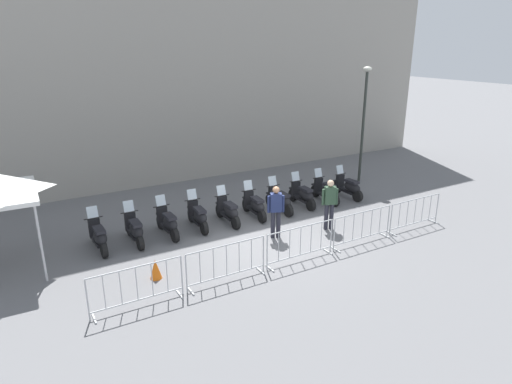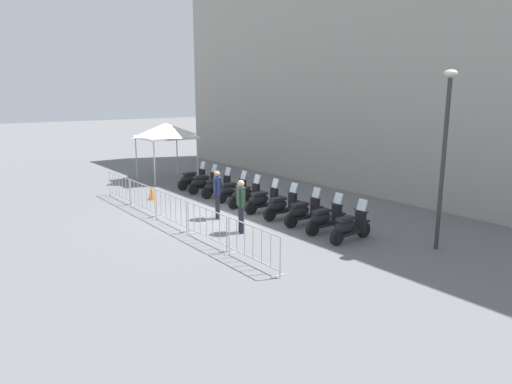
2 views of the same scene
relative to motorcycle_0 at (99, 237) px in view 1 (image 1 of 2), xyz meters
The scene contains 21 objects.
ground_plane 5.22m from the motorcycle_0, 19.19° to the right, with size 120.00×120.00×0.00m, color slate.
building_facade 9.95m from the motorcycle_0, 55.15° to the left, with size 28.00×2.40×12.16m, color #9E998E.
motorcycle_0 is the anchor object (origin of this frame).
motorcycle_1 1.08m from the motorcycle_0, ahead, with size 0.56×1.72×1.24m.
motorcycle_2 2.16m from the motorcycle_0, ahead, with size 0.56×1.73×1.24m.
motorcycle_3 3.24m from the motorcycle_0, ahead, with size 0.56×1.72×1.24m.
motorcycle_4 4.32m from the motorcycle_0, ahead, with size 0.56×1.72×1.24m.
motorcycle_5 5.40m from the motorcycle_0, ahead, with size 0.56×1.72×1.24m.
motorcycle_6 6.48m from the motorcycle_0, ahead, with size 0.56×1.72×1.24m.
motorcycle_7 7.56m from the motorcycle_0, ahead, with size 0.56×1.72×1.24m.
motorcycle_8 8.64m from the motorcycle_0, ahead, with size 0.56×1.72×1.24m.
motorcycle_9 9.73m from the motorcycle_0, ahead, with size 0.56×1.73×1.24m.
barrier_segment_0 3.58m from the motorcycle_0, 86.07° to the right, with size 2.27×0.49×1.07m.
barrier_segment_1 4.37m from the motorcycle_0, 53.50° to the right, with size 2.27×0.49×1.07m.
barrier_segment_2 6.04m from the motorcycle_0, 34.88° to the right, with size 2.27×0.49×1.07m.
barrier_segment_3 8.05m from the motorcycle_0, 24.91° to the right, with size 2.27×0.49×1.07m.
barrier_segment_4 10.22m from the motorcycle_0, 19.04° to the right, with size 2.27×0.49×1.07m.
street_lamp 12.09m from the motorcycle_0, ahead, with size 0.36×0.36×5.04m.
officer_near_row_end 5.47m from the motorcycle_0, 18.53° to the right, with size 0.52×0.34×1.73m.
officer_mid_plaza 7.38m from the motorcycle_0, 15.73° to the right, with size 0.52×0.33×1.73m.
traffic_cone 2.66m from the motorcycle_0, 67.83° to the right, with size 0.32×0.32×0.55m, color orange.
Camera 1 is at (-6.57, -11.23, 5.98)m, focal length 31.05 mm.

